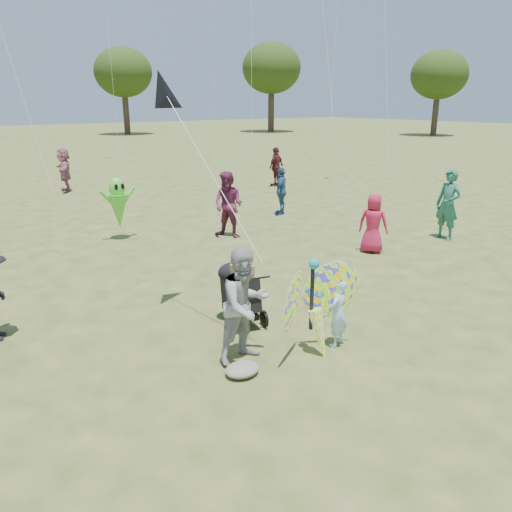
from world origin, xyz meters
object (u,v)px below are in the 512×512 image
(crowd_a, at_px, (373,223))
(crowd_c, at_px, (281,191))
(adult_man, at_px, (245,305))
(child_girl, at_px, (338,312))
(crowd_f, at_px, (448,205))
(crowd_j, at_px, (64,170))
(butterfly_kite, at_px, (315,308))
(alien_kite, at_px, (118,205))
(crowd_e, at_px, (228,205))
(jogging_stroller, at_px, (239,290))
(crowd_h, at_px, (276,167))

(crowd_a, xyz_separation_m, crowd_c, (0.99, 4.83, 0.04))
(adult_man, bearing_deg, child_girl, -23.12)
(crowd_f, height_order, crowd_j, crowd_f)
(child_girl, xyz_separation_m, adult_man, (-1.42, 0.50, 0.32))
(butterfly_kite, distance_m, alien_kite, 8.11)
(adult_man, relative_size, crowd_e, 0.94)
(child_girl, bearing_deg, jogging_stroller, -84.42)
(crowd_j, bearing_deg, crowd_c, 39.21)
(crowd_h, distance_m, butterfly_kite, 15.72)
(crowd_f, height_order, alien_kite, crowd_f)
(child_girl, bearing_deg, crowd_h, -145.35)
(adult_man, xyz_separation_m, crowd_h, (10.39, 12.06, -0.01))
(crowd_a, bearing_deg, adult_man, 84.36)
(crowd_e, relative_size, jogging_stroller, 1.67)
(crowd_j, bearing_deg, butterfly_kite, 7.87)
(crowd_e, relative_size, crowd_j, 1.02)
(jogging_stroller, relative_size, butterfly_kite, 0.64)
(child_girl, xyz_separation_m, crowd_c, (5.39, 7.89, 0.24))
(adult_man, xyz_separation_m, jogging_stroller, (0.66, 1.11, -0.26))
(crowd_j, relative_size, jogging_stroller, 1.64)
(crowd_a, relative_size, crowd_c, 0.95)
(child_girl, bearing_deg, crowd_a, -165.05)
(crowd_a, bearing_deg, crowd_e, 2.09)
(adult_man, xyz_separation_m, butterfly_kite, (0.93, -0.50, -0.11))
(crowd_c, height_order, jogging_stroller, crowd_c)
(crowd_c, distance_m, crowd_f, 5.46)
(adult_man, height_order, crowd_j, crowd_j)
(crowd_j, relative_size, butterfly_kite, 1.05)
(jogging_stroller, bearing_deg, crowd_a, 30.33)
(crowd_a, relative_size, crowd_h, 0.87)
(adult_man, xyz_separation_m, crowd_f, (8.50, 2.20, 0.09))
(crowd_h, bearing_deg, child_girl, 35.48)
(crowd_e, distance_m, crowd_f, 6.09)
(child_girl, bearing_deg, crowd_c, -144.16)
(crowd_e, xyz_separation_m, crowd_j, (-1.39, 10.35, -0.02))
(butterfly_kite, bearing_deg, crowd_a, 31.99)
(crowd_c, bearing_deg, child_girl, 16.86)
(crowd_h, bearing_deg, jogging_stroller, 29.40)
(crowd_j, bearing_deg, crowd_h, 74.67)
(crowd_a, bearing_deg, butterfly_kite, 92.63)
(crowd_c, xyz_separation_m, crowd_h, (3.58, 4.67, 0.07))
(alien_kite, bearing_deg, crowd_a, -47.34)
(crowd_f, xyz_separation_m, butterfly_kite, (-7.56, -2.70, -0.20))
(adult_man, relative_size, crowd_f, 0.90)
(alien_kite, bearing_deg, adult_man, -98.75)
(crowd_h, xyz_separation_m, crowd_j, (-8.06, 4.28, 0.04))
(crowd_a, distance_m, jogging_stroller, 5.36)
(adult_man, bearing_deg, crowd_c, 43.50)
(child_girl, height_order, jogging_stroller, child_girl)
(crowd_f, bearing_deg, child_girl, -67.12)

